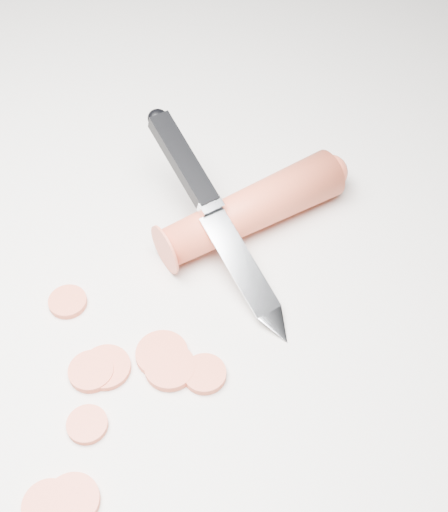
{
  "coord_description": "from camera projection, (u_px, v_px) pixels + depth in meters",
  "views": [
    {
      "loc": [
        0.09,
        -0.3,
        0.48
      ],
      "look_at": [
        0.07,
        0.06,
        0.02
      ],
      "focal_mm": 50.0,
      "sensor_mm": 36.0,
      "label": 1
    }
  ],
  "objects": [
    {
      "name": "carrot_slice_2",
      "position": [
        162.0,
        354.0,
        0.55
      ],
      "size": [
        0.04,
        0.04,
        0.01
      ],
      "primitive_type": "cylinder",
      "color": "#D85236",
      "rests_on": "ground"
    },
    {
      "name": "ground",
      "position": [
        134.0,
        324.0,
        0.57
      ],
      "size": [
        2.4,
        2.4,
        0.0
      ],
      "primitive_type": "plane",
      "color": "silver",
      "rests_on": "ground"
    },
    {
      "name": "carrot_slice_6",
      "position": [
        49.0,
        505.0,
        0.48
      ],
      "size": [
        0.04,
        0.04,
        0.01
      ],
      "primitive_type": "cylinder",
      "color": "#D85236",
      "rests_on": "ground"
    },
    {
      "name": "carrot_slice_5",
      "position": [
        68.0,
        302.0,
        0.58
      ],
      "size": [
        0.03,
        0.03,
        0.01
      ],
      "primitive_type": "cylinder",
      "color": "#D85236",
      "rests_on": "ground"
    },
    {
      "name": "kitchen_knife",
      "position": [
        218.0,
        218.0,
        0.58
      ],
      "size": [
        0.15,
        0.19,
        0.09
      ],
      "primitive_type": null,
      "color": "silver",
      "rests_on": "ground"
    },
    {
      "name": "carrot_slice_1",
      "position": [
        170.0,
        367.0,
        0.54
      ],
      "size": [
        0.04,
        0.04,
        0.01
      ],
      "primitive_type": "cylinder",
      "color": "#D85236",
      "rests_on": "ground"
    },
    {
      "name": "carrot_slice_3",
      "position": [
        87.0,
        425.0,
        0.51
      ],
      "size": [
        0.03,
        0.03,
        0.01
      ],
      "primitive_type": "cylinder",
      "color": "#D85236",
      "rests_on": "ground"
    },
    {
      "name": "carrot",
      "position": [
        251.0,
        209.0,
        0.62
      ],
      "size": [
        0.16,
        0.13,
        0.04
      ],
      "primitive_type": "cylinder",
      "rotation": [
        1.57,
        0.0,
        -0.95
      ],
      "color": "#DA4628",
      "rests_on": "ground"
    },
    {
      "name": "carrot_slice_8",
      "position": [
        72.0,
        500.0,
        0.48
      ],
      "size": [
        0.04,
        0.04,
        0.01
      ],
      "primitive_type": "cylinder",
      "color": "#D85236",
      "rests_on": "ground"
    },
    {
      "name": "carrot_slice_4",
      "position": [
        205.0,
        374.0,
        0.54
      ],
      "size": [
        0.03,
        0.03,
        0.01
      ],
      "primitive_type": "cylinder",
      "color": "#D85236",
      "rests_on": "ground"
    },
    {
      "name": "carrot_slice_7",
      "position": [
        91.0,
        371.0,
        0.54
      ],
      "size": [
        0.03,
        0.03,
        0.01
      ],
      "primitive_type": "cylinder",
      "color": "#D85236",
      "rests_on": "ground"
    },
    {
      "name": "carrot_slice_0",
      "position": [
        106.0,
        367.0,
        0.54
      ],
      "size": [
        0.04,
        0.04,
        0.01
      ],
      "primitive_type": "cylinder",
      "color": "#D85236",
      "rests_on": "ground"
    }
  ]
}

